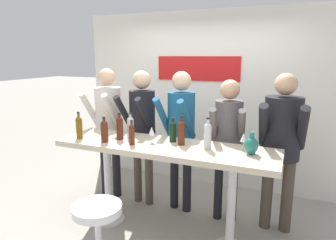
{
  "coord_description": "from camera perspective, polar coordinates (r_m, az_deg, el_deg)",
  "views": [
    {
      "loc": [
        1.23,
        -2.81,
        1.99
      ],
      "look_at": [
        0.0,
        0.1,
        1.31
      ],
      "focal_mm": 32.0,
      "sensor_mm": 36.0,
      "label": 1
    }
  ],
  "objects": [
    {
      "name": "wine_bottle_7",
      "position": [
        3.44,
        -7.17,
        -1.22
      ],
      "size": [
        0.08,
        0.08,
        0.3
      ],
      "color": "#B7BCC1",
      "rests_on": "tasting_table"
    },
    {
      "name": "back_wall",
      "position": [
        4.63,
        7.3,
        3.88
      ],
      "size": [
        3.98,
        0.12,
        2.64
      ],
      "color": "silver",
      "rests_on": "ground_plane"
    },
    {
      "name": "ground_plane",
      "position": [
        3.65,
        -0.65,
        -20.78
      ],
      "size": [
        40.0,
        40.0,
        0.0
      ],
      "primitive_type": "plane",
      "color": "gray"
    },
    {
      "name": "person_center",
      "position": [
        3.56,
        11.35,
        -2.78
      ],
      "size": [
        0.43,
        0.55,
        1.72
      ],
      "rotation": [
        0.0,
        0.0,
        0.14
      ],
      "color": "black",
      "rests_on": "ground_plane"
    },
    {
      "name": "person_center_left",
      "position": [
        3.73,
        2.44,
        -1.1
      ],
      "size": [
        0.45,
        0.58,
        1.8
      ],
      "rotation": [
        0.0,
        0.0,
        -0.13
      ],
      "color": "black",
      "rests_on": "ground_plane"
    },
    {
      "name": "wine_glass_2",
      "position": [
        3.25,
        -3.13,
        -2.19
      ],
      "size": [
        0.07,
        0.07,
        0.18
      ],
      "color": "silver",
      "rests_on": "tasting_table"
    },
    {
      "name": "wine_bottle_5",
      "position": [
        3.55,
        -16.57,
        -1.18
      ],
      "size": [
        0.07,
        0.07,
        0.31
      ],
      "color": "brown",
      "rests_on": "tasting_table"
    },
    {
      "name": "bar_stool",
      "position": [
        2.92,
        -13.15,
        -19.57
      ],
      "size": [
        0.46,
        0.46,
        0.7
      ],
      "color": "silver",
      "rests_on": "ground_plane"
    },
    {
      "name": "wine_glass_0",
      "position": [
        3.09,
        14.23,
        -3.31
      ],
      "size": [
        0.07,
        0.07,
        0.18
      ],
      "color": "silver",
      "rests_on": "tasting_table"
    },
    {
      "name": "wine_bottle_3",
      "position": [
        3.28,
        0.94,
        -2.02
      ],
      "size": [
        0.08,
        0.08,
        0.27
      ],
      "color": "black",
      "rests_on": "tasting_table"
    },
    {
      "name": "decorative_vase",
      "position": [
        2.99,
        15.58,
        -4.67
      ],
      "size": [
        0.13,
        0.13,
        0.22
      ],
      "color": "#1E665B",
      "rests_on": "tasting_table"
    },
    {
      "name": "wine_bottle_6",
      "position": [
        3.34,
        -12.03,
        -1.92
      ],
      "size": [
        0.08,
        0.08,
        0.28
      ],
      "color": "#4C1E0F",
      "rests_on": "tasting_table"
    },
    {
      "name": "person_far_left",
      "position": [
        4.21,
        -11.35,
        0.29
      ],
      "size": [
        0.43,
        0.56,
        1.82
      ],
      "rotation": [
        0.0,
        0.0,
        0.02
      ],
      "color": "black",
      "rests_on": "ground_plane"
    },
    {
      "name": "wine_bottle_4",
      "position": [
        3.41,
        -9.2,
        -1.32
      ],
      "size": [
        0.08,
        0.08,
        0.31
      ],
      "color": "#4C1E0F",
      "rests_on": "tasting_table"
    },
    {
      "name": "person_left",
      "position": [
        3.92,
        -4.98,
        -0.47
      ],
      "size": [
        0.43,
        0.57,
        1.8
      ],
      "rotation": [
        0.0,
        0.0,
        -0.1
      ],
      "color": "#473D33",
      "rests_on": "ground_plane"
    },
    {
      "name": "wine_bottle_2",
      "position": [
        3.2,
        -6.92,
        -2.55
      ],
      "size": [
        0.06,
        0.06,
        0.27
      ],
      "color": "#4C1E0F",
      "rests_on": "tasting_table"
    },
    {
      "name": "wine_glass_1",
      "position": [
        3.51,
        -11.78,
        -1.35
      ],
      "size": [
        0.07,
        0.07,
        0.18
      ],
      "color": "silver",
      "rests_on": "tasting_table"
    },
    {
      "name": "wine_bottle_1",
      "position": [
        3.16,
        2.56,
        -2.22
      ],
      "size": [
        0.08,
        0.08,
        0.32
      ],
      "color": "#4C1E0F",
      "rests_on": "tasting_table"
    },
    {
      "name": "tasting_table",
      "position": [
        3.25,
        -0.69,
        -7.31
      ],
      "size": [
        2.38,
        0.67,
        1.06
      ],
      "color": "beige",
      "rests_on": "ground_plane"
    },
    {
      "name": "wine_bottle_0",
      "position": [
        3.05,
        7.54,
        -2.79
      ],
      "size": [
        0.08,
        0.08,
        0.33
      ],
      "color": "#B7BCC1",
      "rests_on": "tasting_table"
    },
    {
      "name": "person_center_right",
      "position": [
        3.51,
        20.83,
        -3.01
      ],
      "size": [
        0.49,
        0.59,
        1.81
      ],
      "rotation": [
        0.0,
        0.0,
        0.03
      ],
      "color": "#473D33",
      "rests_on": "ground_plane"
    }
  ]
}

